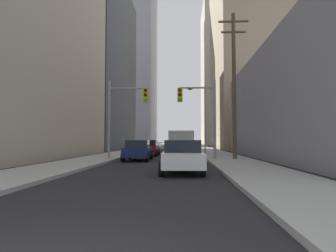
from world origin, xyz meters
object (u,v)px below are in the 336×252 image
Objects in this scene: traffic_signal_near_left at (126,107)px; sedan_maroon at (149,148)px; cargo_van_silver at (182,143)px; sedan_blue at (183,147)px; traffic_signal_near_right at (199,107)px; sedan_white at (182,156)px; sedan_navy at (138,150)px.

sedan_maroon is at bearing 81.83° from traffic_signal_near_left.
traffic_signal_near_left reaches higher than cargo_van_silver.
sedan_maroon and sedan_blue have the same top height.
traffic_signal_near_right is (5.44, -0.00, -0.01)m from traffic_signal_near_left.
sedan_maroon is at bearing -130.37° from sedan_blue.
traffic_signal_near_right reaches higher than sedan_white.
sedan_white is 8.70m from traffic_signal_near_right.
sedan_navy is at bearing 178.97° from traffic_signal_near_right.
sedan_white is 14.90m from sedan_maroon.
sedan_navy is (-3.28, -3.70, -0.52)m from cargo_van_silver.
sedan_maroon is 7.36m from traffic_signal_near_left.
sedan_blue is at bearing 67.77° from traffic_signal_near_left.
cargo_van_silver is 1.24× the size of sedan_white.
traffic_signal_near_right reaches higher than sedan_maroon.
sedan_white is at bearing -90.11° from sedan_blue.
traffic_signal_near_left reaches higher than sedan_navy.
cargo_van_silver is at bearing 42.03° from traffic_signal_near_left.
cargo_van_silver is at bearing 90.21° from sedan_white.
sedan_blue is (0.03, 18.46, 0.00)m from sedan_white.
sedan_navy is 1.01× the size of sedan_blue.
sedan_white is 0.71× the size of traffic_signal_near_left.
traffic_signal_near_left is at bearing -112.23° from sedan_blue.
sedan_white and sedan_navy have the same top height.
traffic_signal_near_left is at bearing 180.00° from traffic_signal_near_right.
cargo_van_silver is 0.88× the size of traffic_signal_near_right.
sedan_white is 1.01× the size of sedan_maroon.
traffic_signal_near_left is (-4.24, 7.99, 3.23)m from sedan_white.
traffic_signal_near_left is 1.00× the size of traffic_signal_near_right.
cargo_van_silver is 1.25× the size of sedan_maroon.
sedan_navy is at bearing 112.36° from sedan_white.
sedan_maroon is 0.70× the size of traffic_signal_near_left.
sedan_white is at bearing -67.64° from sedan_navy.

